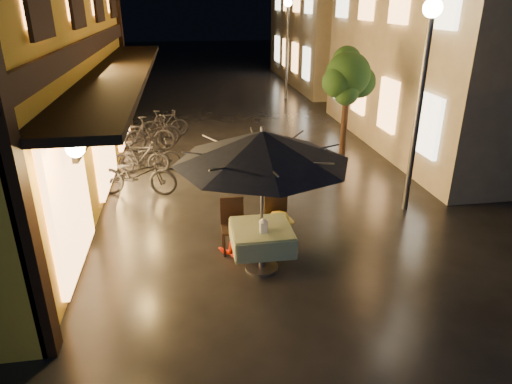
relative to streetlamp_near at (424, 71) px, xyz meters
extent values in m
plane|color=black|center=(-3.00, -2.00, -2.92)|extent=(90.00, 90.00, 0.00)
cube|color=black|center=(-6.47, 2.00, 0.38)|extent=(0.12, 11.00, 0.35)
cube|color=black|center=(-5.90, 2.00, -0.17)|extent=(1.20, 10.50, 0.12)
cube|color=#FFA958|center=(-6.44, -1.50, -1.52)|extent=(0.10, 2.20, 2.40)
cube|color=#FFA958|center=(-6.44, 2.00, -1.52)|extent=(0.10, 2.20, 2.40)
cube|color=#FFA958|center=(-6.44, 5.50, -1.52)|extent=(0.10, 2.20, 2.40)
cube|color=#B3A88B|center=(4.50, 4.50, 0.33)|extent=(7.00, 9.00, 6.50)
cube|color=#FFA958|center=(0.95, 1.20, -1.42)|extent=(0.10, 1.00, 1.40)
cube|color=#FFA958|center=(0.95, 3.40, -1.42)|extent=(0.10, 1.00, 1.40)
cube|color=#FFA958|center=(0.95, 5.60, -1.42)|extent=(0.10, 1.00, 1.40)
cube|color=#FFA958|center=(0.95, 7.80, -1.42)|extent=(0.10, 1.00, 1.40)
cube|color=#B3A88B|center=(4.50, 16.00, 0.58)|extent=(7.00, 10.00, 7.00)
cube|color=#FFA958|center=(0.95, 12.20, -1.42)|extent=(0.10, 1.00, 1.40)
cube|color=#FFA958|center=(0.95, 14.40, -1.42)|extent=(0.10, 1.00, 1.40)
cube|color=#FFA958|center=(0.95, 16.60, -1.42)|extent=(0.10, 1.00, 1.40)
cube|color=#FFA958|center=(0.95, 18.80, -1.42)|extent=(0.10, 1.00, 1.40)
cylinder|color=black|center=(-0.60, 2.50, -1.82)|extent=(0.16, 0.16, 2.20)
sphere|color=black|center=(-0.60, 2.50, -0.42)|extent=(1.10, 1.10, 1.10)
sphere|color=black|center=(-0.25, 2.60, -0.62)|extent=(0.80, 0.80, 0.80)
sphere|color=black|center=(-0.90, 2.35, -0.57)|extent=(0.76, 0.76, 0.76)
sphere|color=black|center=(-0.55, 2.80, -0.12)|extent=(0.70, 0.70, 0.70)
sphere|color=black|center=(-0.70, 2.25, -0.82)|extent=(0.60, 0.60, 0.60)
cylinder|color=#59595E|center=(0.00, 0.00, -0.92)|extent=(0.12, 0.12, 4.00)
sphere|color=#FFE8BD|center=(0.00, 0.00, 1.13)|extent=(0.36, 0.36, 0.36)
cylinder|color=#59595E|center=(0.00, 12.00, -0.92)|extent=(0.12, 0.12, 4.00)
sphere|color=#FFE8BD|center=(0.00, 12.00, 1.13)|extent=(0.36, 0.36, 0.36)
cylinder|color=#59595E|center=(-3.47, -1.84, -2.56)|extent=(0.10, 0.10, 0.72)
cylinder|color=#59595E|center=(-3.47, -1.84, -2.90)|extent=(0.56, 0.56, 0.04)
cube|color=#2D522B|center=(-3.47, -1.84, -2.17)|extent=(0.95, 0.95, 0.06)
cube|color=#2D522B|center=(-2.99, -1.84, -2.33)|extent=(0.04, 0.95, 0.33)
cube|color=#2D522B|center=(-3.94, -1.84, -2.33)|extent=(0.04, 0.95, 0.33)
cube|color=#2D522B|center=(-3.47, -1.37, -2.33)|extent=(0.95, 0.04, 0.33)
cube|color=#2D522B|center=(-3.47, -2.32, -2.33)|extent=(0.95, 0.04, 0.33)
cylinder|color=#59595E|center=(-3.47, -1.84, -1.77)|extent=(0.05, 0.05, 2.30)
cone|color=black|center=(-3.47, -1.84, -0.77)|extent=(2.77, 2.77, 0.50)
cylinder|color=#59595E|center=(-3.47, -1.84, -0.52)|extent=(0.06, 0.06, 0.12)
cube|color=black|center=(-3.87, -1.19, -2.47)|extent=(0.42, 0.42, 0.05)
cube|color=black|center=(-3.87, -1.00, -2.22)|extent=(0.42, 0.04, 0.55)
cylinder|color=black|center=(-4.05, -1.37, -2.70)|extent=(0.04, 0.04, 0.43)
cylinder|color=black|center=(-3.69, -1.37, -2.70)|extent=(0.04, 0.04, 0.43)
cylinder|color=black|center=(-4.05, -1.01, -2.70)|extent=(0.04, 0.04, 0.43)
cylinder|color=black|center=(-3.69, -1.01, -2.70)|extent=(0.04, 0.04, 0.43)
cube|color=black|center=(-3.07, -1.19, -2.47)|extent=(0.42, 0.42, 0.05)
cube|color=black|center=(-3.07, -1.00, -2.22)|extent=(0.42, 0.04, 0.55)
cylinder|color=black|center=(-3.25, -1.37, -2.70)|extent=(0.04, 0.04, 0.43)
cylinder|color=black|center=(-2.89, -1.37, -2.70)|extent=(0.04, 0.04, 0.43)
cylinder|color=black|center=(-3.25, -1.01, -2.70)|extent=(0.04, 0.04, 0.43)
cylinder|color=black|center=(-2.89, -1.01, -2.70)|extent=(0.04, 0.04, 0.43)
cube|color=white|center=(-3.47, -2.01, -2.05)|extent=(0.11, 0.11, 0.18)
cube|color=#FFD88C|center=(-3.47, -2.01, -2.06)|extent=(0.07, 0.07, 0.12)
cone|color=white|center=(-3.47, -2.01, -1.92)|extent=(0.16, 0.16, 0.07)
imported|color=red|center=(-3.82, -1.25, -2.24)|extent=(0.67, 0.53, 1.36)
imported|color=yellow|center=(-3.07, -1.29, -2.18)|extent=(1.07, 0.80, 1.48)
imported|color=black|center=(-5.78, 1.72, -2.43)|extent=(1.96, 1.01, 0.98)
imported|color=black|center=(-5.79, 3.08, -2.48)|extent=(1.49, 0.50, 0.88)
imported|color=black|center=(-5.54, 3.25, -2.51)|extent=(1.60, 0.71, 0.81)
imported|color=black|center=(-5.58, 5.18, -2.40)|extent=(1.79, 1.11, 1.04)
imported|color=black|center=(-5.84, 5.20, -2.42)|extent=(1.99, 1.07, 0.99)
imported|color=black|center=(-5.26, 6.41, -2.46)|extent=(1.57, 0.68, 0.91)
camera|label=1|loc=(-4.59, -8.35, 1.30)|focal=32.00mm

